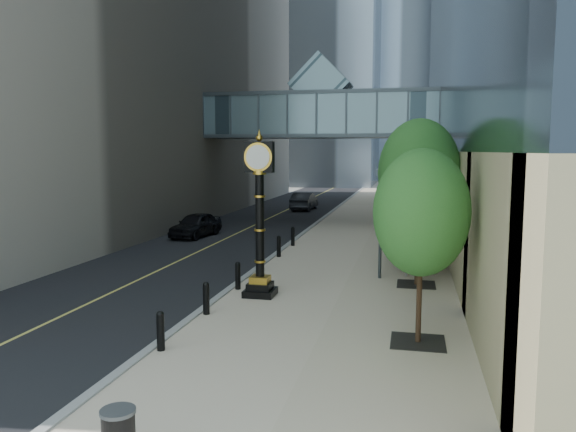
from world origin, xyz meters
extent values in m
plane|color=gray|center=(0.00, 0.00, 0.00)|extent=(320.00, 320.00, 0.00)
cube|color=black|center=(-7.00, 40.00, 0.01)|extent=(8.00, 180.00, 0.02)
cube|color=#C5B198|center=(1.00, 40.00, 0.03)|extent=(8.00, 180.00, 0.06)
cube|color=gray|center=(-3.00, 40.00, 0.04)|extent=(0.25, 180.00, 0.07)
cube|color=#99ACC1|center=(-6.00, 120.00, 32.50)|extent=(22.00, 22.00, 65.00)
cube|color=slate|center=(-3.00, 28.00, 7.50)|extent=(17.00, 4.00, 3.00)
cube|color=#383F44|center=(-3.00, 28.00, 6.05)|extent=(17.00, 4.20, 0.25)
cube|color=#383F44|center=(-3.00, 28.00, 8.95)|extent=(17.00, 4.20, 0.25)
cube|color=slate|center=(-3.00, 28.00, 9.60)|extent=(4.24, 3.00, 4.24)
cube|color=#383F44|center=(3.50, 14.00, 4.20)|extent=(3.00, 8.00, 0.25)
cube|color=slate|center=(3.50, 14.00, 4.35)|extent=(2.80, 7.80, 0.06)
cylinder|color=#383F44|center=(2.20, 10.30, 2.10)|extent=(0.12, 0.12, 4.20)
cylinder|color=#383F44|center=(2.20, 17.70, 2.10)|extent=(0.12, 0.12, 4.20)
cylinder|color=black|center=(-2.70, 1.00, 0.51)|extent=(0.20, 0.20, 0.90)
cylinder|color=black|center=(-2.70, 4.20, 0.51)|extent=(0.20, 0.20, 0.90)
cylinder|color=black|center=(-2.70, 7.40, 0.51)|extent=(0.20, 0.20, 0.90)
cylinder|color=black|center=(-2.70, 10.60, 0.51)|extent=(0.20, 0.20, 0.90)
cylinder|color=black|center=(-2.70, 13.80, 0.51)|extent=(0.20, 0.20, 0.90)
cylinder|color=black|center=(-2.70, 17.00, 0.51)|extent=(0.20, 0.20, 0.90)
cube|color=black|center=(3.60, 3.00, 0.07)|extent=(1.40, 1.40, 0.02)
cylinder|color=#3C2819|center=(3.60, 3.00, 1.40)|extent=(0.14, 0.14, 2.68)
ellipsoid|color=#276224|center=(3.60, 3.00, 3.47)|extent=(2.46, 2.46, 3.27)
cube|color=black|center=(3.60, 9.50, 0.07)|extent=(1.40, 1.40, 0.02)
cylinder|color=#3C2819|center=(3.60, 9.50, 1.69)|extent=(0.14, 0.14, 3.26)
ellipsoid|color=#276224|center=(3.60, 9.50, 4.21)|extent=(2.99, 2.99, 3.99)
cube|color=black|center=(3.60, 16.00, 0.07)|extent=(1.40, 1.40, 0.02)
cylinder|color=#3C2819|center=(3.60, 16.00, 1.24)|extent=(0.14, 0.14, 2.36)
ellipsoid|color=#276224|center=(3.60, 16.00, 3.06)|extent=(2.16, 2.16, 2.88)
cube|color=black|center=(3.60, 22.50, 0.07)|extent=(1.40, 1.40, 0.02)
cylinder|color=#3C2819|center=(3.60, 22.50, 1.43)|extent=(0.14, 0.14, 2.73)
ellipsoid|color=#276224|center=(3.60, 22.50, 3.54)|extent=(2.50, 2.50, 3.34)
cube|color=black|center=(3.60, 29.00, 0.07)|extent=(1.40, 1.40, 0.02)
cylinder|color=#3C2819|center=(3.60, 29.00, 1.34)|extent=(0.14, 0.14, 2.56)
ellipsoid|color=#276224|center=(3.60, 29.00, 3.31)|extent=(2.34, 2.34, 3.12)
cube|color=black|center=(-1.68, 6.70, 0.17)|extent=(1.03, 1.03, 0.23)
cube|color=black|center=(-1.68, 6.70, 0.40)|extent=(0.80, 0.80, 0.23)
cube|color=gold|center=(-1.68, 6.70, 0.63)|extent=(0.63, 0.63, 0.23)
cylinder|color=black|center=(-1.68, 6.70, 2.53)|extent=(0.30, 0.30, 3.56)
cube|color=black|center=(-1.68, 6.70, 4.83)|extent=(0.98, 0.35, 1.03)
cylinder|color=white|center=(-1.68, 6.90, 4.83)|extent=(0.80, 0.05, 0.80)
cylinder|color=white|center=(-1.68, 6.50, 4.83)|extent=(0.80, 0.05, 0.80)
sphere|color=gold|center=(-1.68, 6.70, 5.46)|extent=(0.23, 0.23, 0.23)
imported|color=#ADA79F|center=(3.38, 10.86, 1.01)|extent=(0.80, 0.64, 1.90)
imported|color=black|center=(-8.95, 19.07, 0.72)|extent=(2.20, 4.32, 1.41)
imported|color=black|center=(-5.56, 35.26, 0.76)|extent=(1.70, 4.55, 1.48)
camera|label=1|loc=(3.33, -11.57, 5.03)|focal=35.00mm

